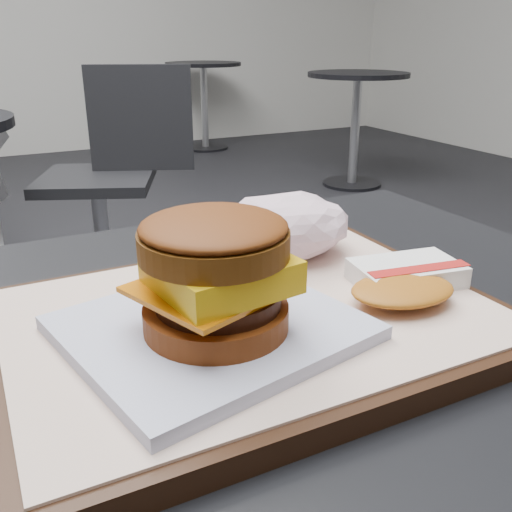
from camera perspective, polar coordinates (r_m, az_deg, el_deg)
The scene contains 7 objects.
serving_tray at distance 0.45m, azimuth -0.43°, elevation -6.62°, with size 0.38×0.28×0.02m.
breakfast_sandwich at distance 0.39m, azimuth -4.18°, elevation -3.14°, with size 0.22×0.20×0.09m.
hash_brown at distance 0.49m, azimuth 14.65°, elevation -2.35°, with size 0.12×0.10×0.02m.
crumpled_wrapper at distance 0.54m, azimuth 2.96°, elevation 3.02°, with size 0.13×0.10×0.06m, color white, non-canonical shape.
neighbor_chair at distance 2.31m, azimuth -14.12°, elevation 8.80°, with size 0.66×0.55×0.88m.
bg_table_near at distance 3.96m, azimuth 10.04°, elevation 14.94°, with size 0.66×0.66×0.75m.
bg_table_far at distance 5.25m, azimuth -5.25°, elevation 16.70°, with size 0.66×0.66×0.75m.
Camera 1 is at (-0.15, -0.36, 0.99)m, focal length 40.00 mm.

